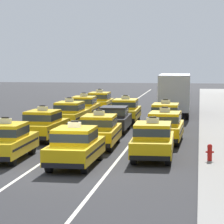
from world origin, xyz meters
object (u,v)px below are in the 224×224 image
(taxi_left_second, at_px, (43,124))
(box_truck_right_fourth, at_px, (175,93))
(taxi_left_fifth, at_px, (100,102))
(sedan_right_fifth, at_px, (177,98))
(taxi_center_nearest, at_px, (75,146))
(taxi_right_nearest, at_px, (153,140))
(taxi_center_second, at_px, (99,130))
(sedan_center_third, at_px, (114,118))
(taxi_right_third, at_px, (166,116))
(taxi_left_third, at_px, (70,114))
(fire_hydrant, at_px, (210,152))
(taxi_left_fourth, at_px, (84,107))
(taxi_left_nearest, at_px, (6,141))
(taxi_center_fourth, at_px, (126,110))
(taxi_right_second, at_px, (165,127))

(taxi_left_second, relative_size, box_truck_right_fourth, 0.66)
(taxi_left_fifth, bearing_deg, sedan_right_fifth, 39.38)
(taxi_left_second, distance_m, taxi_center_nearest, 8.19)
(sedan_right_fifth, bearing_deg, taxi_left_fifth, -140.62)
(taxi_left_second, relative_size, taxi_right_nearest, 1.01)
(taxi_center_second, relative_size, sedan_center_third, 1.06)
(sedan_center_third, distance_m, taxi_right_third, 3.49)
(sedan_right_fifth, bearing_deg, taxi_left_third, -112.52)
(taxi_center_nearest, relative_size, taxi_right_nearest, 1.00)
(taxi_right_nearest, relative_size, fire_hydrant, 6.30)
(taxi_left_fourth, xyz_separation_m, taxi_center_second, (3.51, -13.74, 0.00))
(taxi_left_nearest, relative_size, fire_hydrant, 6.28)
(taxi_left_second, relative_size, taxi_center_second, 1.01)
(taxi_center_second, bearing_deg, taxi_left_third, 112.05)
(taxi_left_fourth, bearing_deg, sedan_center_third, -65.96)
(taxi_center_second, height_order, sedan_right_fifth, taxi_center_second)
(sedan_center_third, relative_size, fire_hydrant, 5.93)
(box_truck_right_fourth, bearing_deg, taxi_right_nearest, -90.49)
(taxi_center_second, relative_size, sedan_right_fifth, 1.06)
(taxi_center_nearest, relative_size, taxi_center_fourth, 1.00)
(taxi_right_second, height_order, box_truck_right_fourth, box_truck_right_fourth)
(taxi_left_second, bearing_deg, taxi_right_second, -0.05)
(taxi_left_second, xyz_separation_m, taxi_left_fourth, (0.01, 11.65, 0.00))
(taxi_right_nearest, bearing_deg, taxi_left_third, 118.93)
(taxi_center_fourth, relative_size, taxi_right_nearest, 1.00)
(taxi_right_second, height_order, fire_hydrant, taxi_right_second)
(taxi_right_third, height_order, sedan_right_fifth, taxi_right_third)
(taxi_left_fifth, distance_m, sedan_right_fifth, 8.04)
(taxi_left_nearest, distance_m, taxi_center_fourth, 16.03)
(taxi_left_third, xyz_separation_m, taxi_center_nearest, (3.30, -13.82, 0.00))
(taxi_center_second, bearing_deg, sedan_right_fifth, 82.84)
(taxi_left_fourth, relative_size, taxi_left_fifth, 1.00)
(taxi_left_nearest, bearing_deg, taxi_right_third, 61.97)
(sedan_right_fifth, bearing_deg, taxi_center_nearest, -96.12)
(sedan_right_fifth, bearing_deg, fire_hydrant, -84.89)
(taxi_left_third, relative_size, sedan_center_third, 1.07)
(taxi_left_second, bearing_deg, box_truck_right_fourth, 65.11)
(taxi_center_nearest, relative_size, taxi_center_second, 1.00)
(taxi_left_nearest, bearing_deg, taxi_left_fifth, 89.21)
(taxi_left_fourth, distance_m, taxi_right_second, 13.46)
(taxi_left_second, relative_size, taxi_left_fourth, 1.01)
(fire_hydrant, bearing_deg, sedan_right_fifth, 95.11)
(taxi_center_second, relative_size, taxi_center_fourth, 1.00)
(sedan_right_fifth, bearing_deg, taxi_left_second, -106.62)
(taxi_center_second, bearing_deg, taxi_left_second, 149.24)
(taxi_left_nearest, relative_size, taxi_left_fourth, 1.00)
(taxi_left_fifth, height_order, taxi_center_fourth, same)
(taxi_center_second, height_order, taxi_right_second, same)
(taxi_left_second, distance_m, sedan_right_fifth, 22.88)
(taxi_center_nearest, distance_m, taxi_right_second, 8.17)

